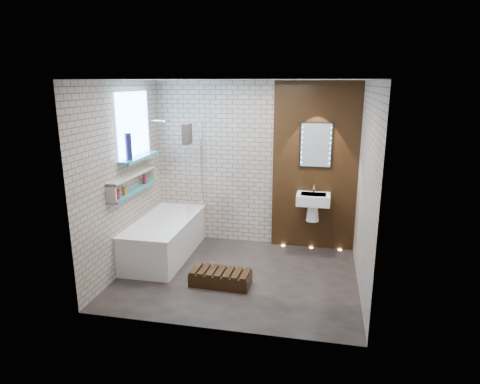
% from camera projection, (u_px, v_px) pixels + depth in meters
% --- Properties ---
extents(ground, '(3.20, 3.20, 0.00)m').
position_uv_depth(ground, '(238.00, 276.00, 5.71)').
color(ground, black).
rests_on(ground, ground).
extents(room_shell, '(3.24, 3.20, 2.60)m').
position_uv_depth(room_shell, '(238.00, 184.00, 5.38)').
color(room_shell, gray).
rests_on(room_shell, ground).
extents(walnut_panel, '(1.30, 0.06, 2.60)m').
position_uv_depth(walnut_panel, '(315.00, 167.00, 6.40)').
color(walnut_panel, black).
rests_on(walnut_panel, ground).
extents(clerestory_window, '(0.18, 1.00, 0.94)m').
position_uv_depth(clerestory_window, '(134.00, 131.00, 5.86)').
color(clerestory_window, '#7FADE0').
rests_on(clerestory_window, room_shell).
extents(display_niche, '(0.14, 1.30, 0.26)m').
position_uv_depth(display_niche, '(133.00, 183.00, 5.84)').
color(display_niche, teal).
rests_on(display_niche, room_shell).
extents(bathtub, '(0.79, 1.74, 0.70)m').
position_uv_depth(bathtub, '(165.00, 238.00, 6.30)').
color(bathtub, white).
rests_on(bathtub, ground).
extents(bath_screen, '(0.01, 0.78, 1.40)m').
position_uv_depth(bath_screen, '(194.00, 169.00, 6.40)').
color(bath_screen, white).
rests_on(bath_screen, bathtub).
extents(towel, '(0.09, 0.22, 0.29)m').
position_uv_depth(towel, '(187.00, 134.00, 5.97)').
color(towel, '#282320').
rests_on(towel, bath_screen).
extents(shower_head, '(0.18, 0.18, 0.02)m').
position_uv_depth(shower_head, '(167.00, 121.00, 6.35)').
color(shower_head, silver).
rests_on(shower_head, room_shell).
extents(washbasin, '(0.50, 0.36, 0.58)m').
position_uv_depth(washbasin, '(313.00, 203.00, 6.34)').
color(washbasin, white).
rests_on(washbasin, walnut_panel).
extents(led_mirror, '(0.50, 0.02, 0.70)m').
position_uv_depth(led_mirror, '(316.00, 145.00, 6.27)').
color(led_mirror, black).
rests_on(led_mirror, walnut_panel).
extents(walnut_step, '(0.79, 0.38, 0.17)m').
position_uv_depth(walnut_step, '(221.00, 278.00, 5.44)').
color(walnut_step, black).
rests_on(walnut_step, ground).
extents(niche_bottles, '(0.06, 0.90, 0.14)m').
position_uv_depth(niche_bottles, '(127.00, 189.00, 5.67)').
color(niche_bottles, maroon).
rests_on(niche_bottles, display_niche).
extents(sill_vases, '(0.09, 0.09, 0.37)m').
position_uv_depth(sill_vases, '(129.00, 147.00, 5.57)').
color(sill_vases, '#141439').
rests_on(sill_vases, clerestory_window).
extents(floor_uplights, '(0.96, 0.06, 0.01)m').
position_uv_depth(floor_uplights, '(311.00, 248.00, 6.66)').
color(floor_uplights, '#FFD899').
rests_on(floor_uplights, ground).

